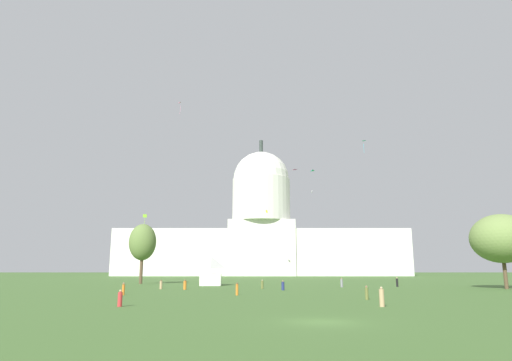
{
  "coord_description": "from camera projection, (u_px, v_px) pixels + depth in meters",
  "views": [
    {
      "loc": [
        -4.14,
        -28.56,
        3.23
      ],
      "look_at": [
        -4.68,
        103.33,
        29.73
      ],
      "focal_mm": 30.95,
      "sensor_mm": 36.0,
      "label": 1
    }
  ],
  "objects": [
    {
      "name": "capitol_building",
      "position": [
        263.0,
        231.0,
        212.69
      ],
      "size": [
        138.14,
        28.14,
        66.58
      ],
      "color": "silver",
      "rests_on": "ground_plane"
    },
    {
      "name": "event_tent",
      "position": [
        213.0,
        270.0,
        88.54
      ],
      "size": [
        4.62,
        6.41,
        5.73
      ],
      "rotation": [
        0.0,
        0.0,
        0.05
      ],
      "color": "white",
      "rests_on": "ground_plane"
    },
    {
      "name": "person_olive_front_right",
      "position": [
        264.0,
        285.0,
        73.29
      ],
      "size": [
        0.46,
        0.46,
        1.47
      ],
      "rotation": [
        0.0,
        0.0,
        4.56
      ],
      "color": "olive",
      "rests_on": "ground_plane"
    },
    {
      "name": "person_orange_deep_crowd",
      "position": [
        239.0,
        289.0,
        55.09
      ],
      "size": [
        0.37,
        0.37,
        1.58
      ],
      "rotation": [
        0.0,
        0.0,
        1.7
      ],
      "color": "orange",
      "rests_on": "ground_plane"
    },
    {
      "name": "person_black_near_tree_east",
      "position": [
        399.0,
        282.0,
        81.09
      ],
      "size": [
        0.45,
        0.45,
        1.73
      ],
      "rotation": [
        0.0,
        0.0,
        1.69
      ],
      "color": "black",
      "rests_on": "ground_plane"
    },
    {
      "name": "kite_lime_low",
      "position": [
        147.0,
        217.0,
        118.38
      ],
      "size": [
        1.11,
        0.42,
        3.23
      ],
      "rotation": [
        0.0,
        0.0,
        5.33
      ],
      "color": "#8CD133"
    },
    {
      "name": "person_tan_back_center",
      "position": [
        384.0,
        298.0,
        38.33
      ],
      "size": [
        0.54,
        0.54,
        1.71
      ],
      "rotation": [
        0.0,
        0.0,
        2.86
      ],
      "color": "tan",
      "rests_on": "ground_plane"
    },
    {
      "name": "kite_magenta_mid",
      "position": [
        295.0,
        170.0,
        142.47
      ],
      "size": [
        1.88,
        1.76,
        0.2
      ],
      "rotation": [
        0.0,
        0.0,
        5.61
      ],
      "color": "#D1339E"
    },
    {
      "name": "person_red_back_right",
      "position": [
        122.0,
        299.0,
        38.59
      ],
      "size": [
        0.45,
        0.45,
        1.45
      ],
      "rotation": [
        0.0,
        0.0,
        2.99
      ],
      "color": "red",
      "rests_on": "ground_plane"
    },
    {
      "name": "person_orange_mid_left",
      "position": [
        125.0,
        289.0,
        55.45
      ],
      "size": [
        0.4,
        0.4,
        1.55
      ],
      "rotation": [
        0.0,
        0.0,
        3.38
      ],
      "color": "orange",
      "rests_on": "ground_plane"
    },
    {
      "name": "kite_white_mid",
      "position": [
        314.0,
        191.0,
        163.51
      ],
      "size": [
        0.47,
        0.66,
        0.91
      ],
      "rotation": [
        0.0,
        0.0,
        3.6
      ],
      "color": "white"
    },
    {
      "name": "person_grey_lawn_far_right",
      "position": [
        344.0,
        283.0,
        79.13
      ],
      "size": [
        0.52,
        0.52,
        1.69
      ],
      "rotation": [
        0.0,
        0.0,
        1.76
      ],
      "color": "gray",
      "rests_on": "ground_plane"
    },
    {
      "name": "person_olive_mid_center",
      "position": [
        369.0,
        293.0,
        47.25
      ],
      "size": [
        0.47,
        0.47,
        1.47
      ],
      "rotation": [
        0.0,
        0.0,
        2.08
      ],
      "color": "olive",
      "rests_on": "ground_plane"
    },
    {
      "name": "ground_plane",
      "position": [
        324.0,
        322.0,
        27.34
      ],
      "size": [
        800.0,
        800.0,
        0.0
      ],
      "primitive_type": "plane",
      "color": "#42662D"
    },
    {
      "name": "tree_east_far",
      "position": [
        504.0,
        238.0,
        73.64
      ],
      "size": [
        13.64,
        13.7,
        12.32
      ],
      "color": "brown",
      "rests_on": "ground_plane"
    },
    {
      "name": "kite_turquoise_mid",
      "position": [
        317.0,
        172.0,
        96.22
      ],
      "size": [
        0.99,
        1.87,
        0.19
      ],
      "rotation": [
        0.0,
        0.0,
        1.68
      ],
      "color": "teal"
    },
    {
      "name": "kite_cyan_high",
      "position": [
        365.0,
        143.0,
        121.44
      ],
      "size": [
        1.29,
        1.34,
        3.18
      ],
      "rotation": [
        0.0,
        0.0,
        5.34
      ],
      "color": "#33BCDB"
    },
    {
      "name": "person_navy_mid_right",
      "position": [
        285.0,
        286.0,
        68.15
      ],
      "size": [
        0.59,
        0.59,
        1.5
      ],
      "rotation": [
        0.0,
        0.0,
        5.03
      ],
      "color": "navy",
      "rests_on": "ground_plane"
    },
    {
      "name": "kite_pink_high",
      "position": [
        182.0,
        105.0,
        133.46
      ],
      "size": [
        1.14,
        1.39,
        3.49
      ],
      "rotation": [
        0.0,
        0.0,
        2.13
      ],
      "color": "pink"
    },
    {
      "name": "person_orange_back_left",
      "position": [
        187.0,
        285.0,
        70.47
      ],
      "size": [
        0.57,
        0.57,
        1.58
      ],
      "rotation": [
        0.0,
        0.0,
        2.91
      ],
      "color": "orange",
      "rests_on": "ground_plane"
    },
    {
      "name": "tree_west_mid",
      "position": [
        145.0,
        242.0,
        99.46
      ],
      "size": [
        6.16,
        5.79,
        13.26
      ],
      "color": "brown",
      "rests_on": "ground_plane"
    },
    {
      "name": "kite_yellow_mid",
      "position": [
        269.0,
        212.0,
        178.26
      ],
      "size": [
        0.95,
        0.84,
        3.45
      ],
      "rotation": [
        0.0,
        0.0,
        1.43
      ],
      "color": "yellow"
    },
    {
      "name": "person_tan_near_tent",
      "position": [
        163.0,
        285.0,
        72.09
      ],
      "size": [
        0.51,
        0.51,
        1.49
      ],
      "rotation": [
        0.0,
        0.0,
        1.77
      ],
      "color": "tan",
      "rests_on": "ground_plane"
    }
  ]
}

